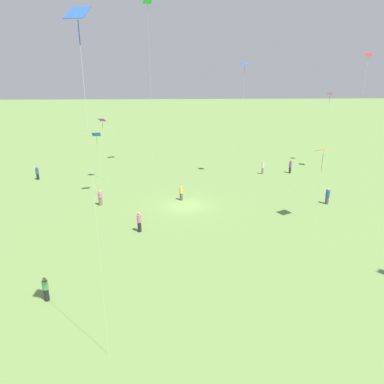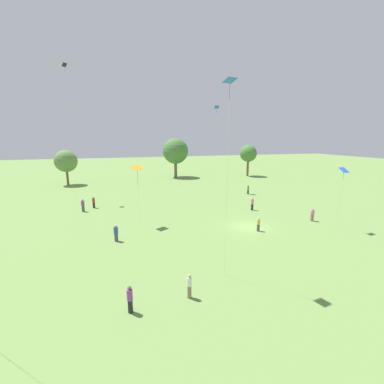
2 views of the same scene
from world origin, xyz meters
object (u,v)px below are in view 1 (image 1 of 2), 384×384
at_px(person_6, 37,173).
at_px(kite_8, 96,136).
at_px(person_2, 139,222).
at_px(person_9, 327,196).
at_px(person_3, 100,198).
at_px(kite_4, 244,72).
at_px(person_4, 181,193).
at_px(kite_6, 102,122).
at_px(person_8, 46,289).
at_px(kite_1, 80,39).
at_px(person_7, 290,167).
at_px(kite_0, 148,11).
at_px(kite_2, 324,151).
at_px(person_5, 263,168).
at_px(kite_7, 330,97).
at_px(kite_3, 368,62).

bearing_deg(person_6, kite_8, 22.74).
xyz_separation_m(person_2, person_9, (-19.58, -6.28, -0.07)).
distance_m(person_3, kite_4, 22.65).
relative_size(person_4, person_6, 0.94).
relative_size(person_9, kite_6, 0.23).
relative_size(person_8, kite_4, 0.12).
bearing_deg(kite_8, kite_1, 139.16).
xyz_separation_m(person_9, kite_4, (7.94, -9.65, 12.54)).
xyz_separation_m(person_4, person_7, (-15.11, -10.15, 0.10)).
relative_size(person_8, kite_0, 0.08).
height_order(kite_1, kite_2, kite_1).
height_order(person_5, person_9, person_9).
distance_m(person_2, kite_7, 35.29).
bearing_deg(person_8, kite_7, -115.96).
bearing_deg(kite_1, kite_2, 105.98).
xyz_separation_m(person_3, person_6, (9.97, -9.56, 0.03)).
relative_size(person_5, kite_6, 0.22).
bearing_deg(kite_3, kite_0, -122.28).
bearing_deg(person_4, person_6, -56.93).
relative_size(person_5, person_9, 0.96).
height_order(person_3, kite_2, kite_2).
bearing_deg(person_4, person_7, -178.89).
relative_size(person_2, person_6, 1.11).
distance_m(person_2, kite_1, 20.87).
height_order(kite_2, kite_7, kite_7).
relative_size(person_4, kite_6, 0.20).
bearing_deg(person_4, kite_4, -167.32).
distance_m(person_8, kite_1, 16.11).
bearing_deg(kite_3, person_6, -113.88).
xyz_separation_m(person_6, kite_7, (-40.04, -6.67, 8.90)).
height_order(person_3, person_5, person_5).
xyz_separation_m(person_8, kite_2, (-21.68, -11.76, 6.11)).
height_order(kite_0, kite_1, kite_0).
bearing_deg(person_2, person_9, 83.65).
xyz_separation_m(person_5, kite_6, (20.81, 2.09, 6.64)).
height_order(kite_4, kite_8, kite_4).
relative_size(person_2, kite_0, 0.09).
xyz_separation_m(person_8, kite_0, (-4.96, -30.93, 19.72)).
height_order(person_2, kite_4, kite_4).
xyz_separation_m(kite_2, kite_6, (22.47, -14.11, 0.56)).
relative_size(person_6, person_8, 1.02).
relative_size(kite_6, kite_7, 0.77).
bearing_deg(kite_4, person_5, 62.62).
height_order(person_6, kite_3, kite_3).
relative_size(kite_2, kite_7, 0.70).
height_order(person_5, person_6, person_6).
distance_m(person_7, kite_0, 27.44).
height_order(person_2, person_7, person_2).
distance_m(person_2, kite_4, 23.34).
bearing_deg(kite_8, person_7, -124.39).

